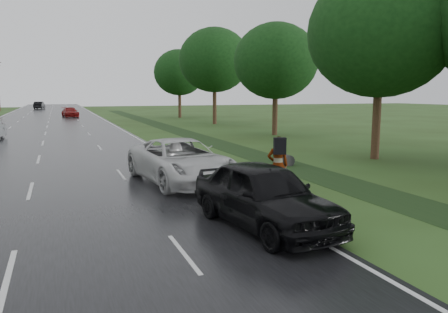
% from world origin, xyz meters
% --- Properties ---
extents(ground, '(220.00, 220.00, 0.00)m').
position_xyz_m(ground, '(0.00, 0.00, 0.00)').
color(ground, '#2A4017').
rests_on(ground, ground).
extents(road, '(14.00, 180.00, 0.04)m').
position_xyz_m(road, '(0.00, 45.00, 0.02)').
color(road, black).
rests_on(road, ground).
extents(edge_stripe_east, '(0.12, 180.00, 0.01)m').
position_xyz_m(edge_stripe_east, '(6.75, 45.00, 0.04)').
color(edge_stripe_east, silver).
rests_on(edge_stripe_east, road).
extents(center_line, '(0.12, 180.00, 0.01)m').
position_xyz_m(center_line, '(0.00, 45.00, 0.04)').
color(center_line, silver).
rests_on(center_line, road).
extents(drainage_ditch, '(2.20, 120.00, 0.56)m').
position_xyz_m(drainage_ditch, '(11.50, 18.71, 0.04)').
color(drainage_ditch, '#193113').
rests_on(drainage_ditch, ground).
extents(tree_east_b, '(7.60, 7.60, 10.11)m').
position_xyz_m(tree_east_b, '(17.00, 10.00, 6.68)').
color(tree_east_b, '#3E2A19').
rests_on(tree_east_b, ground).
extents(tree_east_c, '(7.00, 7.00, 9.29)m').
position_xyz_m(tree_east_c, '(18.20, 24.00, 6.14)').
color(tree_east_c, '#3E2A19').
rests_on(tree_east_c, ground).
extents(tree_east_d, '(8.00, 8.00, 10.76)m').
position_xyz_m(tree_east_d, '(17.80, 38.00, 7.15)').
color(tree_east_d, '#3E2A19').
rests_on(tree_east_d, ground).
extents(tree_east_f, '(7.20, 7.20, 9.62)m').
position_xyz_m(tree_east_f, '(17.50, 52.00, 6.37)').
color(tree_east_f, '#3E2A19').
rests_on(tree_east_f, ground).
extents(pedestrian, '(0.99, 0.99, 2.04)m').
position_xyz_m(pedestrian, '(8.17, 4.52, 1.05)').
color(pedestrian, '#A5998C').
rests_on(pedestrian, ground).
extents(white_pickup, '(3.53, 6.42, 1.70)m').
position_xyz_m(white_pickup, '(5.50, 7.52, 0.89)').
color(white_pickup, silver).
rests_on(white_pickup, road).
extents(dark_sedan, '(2.71, 5.29, 1.72)m').
position_xyz_m(dark_sedan, '(6.00, 1.11, 0.90)').
color(dark_sedan, black).
rests_on(dark_sedan, road).
extents(far_car_red, '(2.55, 4.98, 1.38)m').
position_xyz_m(far_car_red, '(2.81, 58.72, 0.73)').
color(far_car_red, maroon).
rests_on(far_car_red, road).
extents(far_car_dark, '(2.30, 5.00, 1.59)m').
position_xyz_m(far_car_dark, '(-2.49, 94.14, 0.83)').
color(far_car_dark, black).
rests_on(far_car_dark, road).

